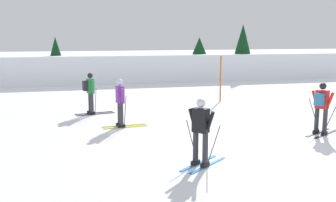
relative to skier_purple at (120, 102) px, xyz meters
The scene contains 10 objects.
ground_plane 4.24m from the skier_purple, 41.90° to the right, with size 120.00×120.00×0.00m, color white.
far_snow_ridge 17.09m from the skier_purple, 79.61° to the left, with size 80.00×8.95×1.87m, color white.
skier_purple is the anchor object (origin of this frame).
skier_red 6.75m from the skier_purple, 22.96° to the right, with size 1.56×1.15×1.71m.
skier_green 2.77m from the skier_purple, 109.44° to the left, with size 1.64×0.99×1.71m.
skier_black 4.96m from the skier_purple, 73.67° to the right, with size 1.47×1.30×1.71m.
trail_marker_pole 6.93m from the skier_purple, 38.61° to the left, with size 0.07×0.07×2.24m, color #C65614.
conifer_far_left 14.09m from the skier_purple, 100.57° to the left, with size 1.41×1.41×3.11m.
conifer_far_right 17.26m from the skier_purple, 51.72° to the left, with size 1.75×1.75×4.01m.
conifer_far_centre 15.68m from the skier_purple, 61.71° to the left, with size 1.99×1.99×3.07m.
Camera 1 is at (-4.74, -11.08, 3.23)m, focal length 42.71 mm.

